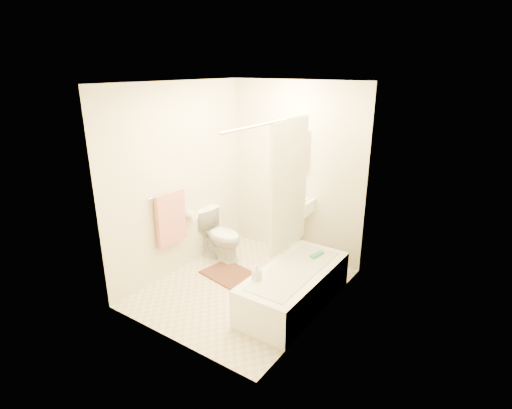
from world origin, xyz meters
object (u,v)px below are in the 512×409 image
Objects in this scene: sink at (295,225)px; bathtub at (294,287)px; toilet at (220,235)px; soap_bottle at (257,273)px; bath_mat at (229,274)px.

sink is 1.21m from bathtub.
toilet is 0.74× the size of sink.
sink reaches higher than soap_bottle.
toilet reaches higher than bath_mat.
bathtub is 1.03m from bath_mat.
sink is at bearing 65.15° from bath_mat.
toilet is at bearing -146.25° from sink.
bath_mat is 1.06m from soap_bottle.
soap_bottle is at bearing -118.33° from bathtub.
bath_mat is (-0.43, -0.93, -0.47)m from sink.
bath_mat is 3.79× the size of soap_bottle.
soap_bottle is (1.19, -0.83, 0.17)m from toilet.
toilet is 1.48m from bathtub.
bathtub is (0.58, -1.03, -0.27)m from sink.
toilet reaches higher than bathtub.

